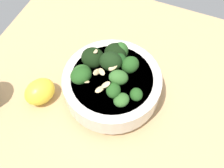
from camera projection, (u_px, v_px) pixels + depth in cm
name	position (u px, v px, depth cm)	size (l,w,h in cm)	color
ground_plane	(116.00, 107.00, 55.22)	(64.26, 64.26, 3.08)	tan
bowl_of_broccoli	(111.00, 81.00, 51.46)	(18.70, 18.70, 10.75)	silver
lemon_wedge	(40.00, 92.00, 52.64)	(6.27, 5.01, 4.82)	yellow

